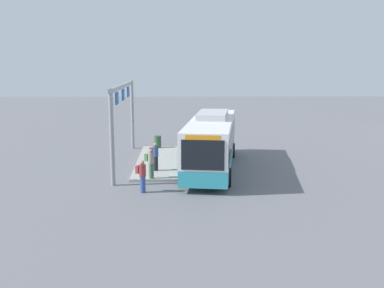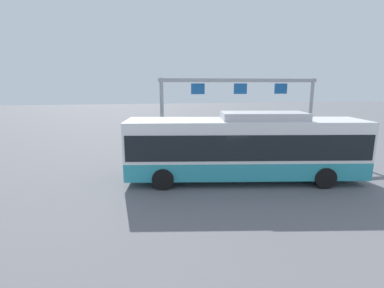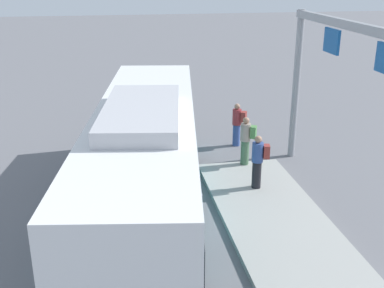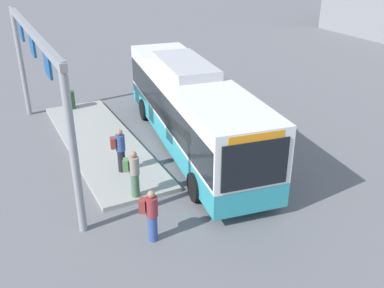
{
  "view_description": "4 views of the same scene",
  "coord_description": "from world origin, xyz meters",
  "px_view_note": "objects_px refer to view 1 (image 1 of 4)",
  "views": [
    {
      "loc": [
        27.32,
        -1.97,
        6.51
      ],
      "look_at": [
        1.27,
        -1.24,
        1.8
      ],
      "focal_mm": 42.28,
      "sensor_mm": 36.0,
      "label": 1
    },
    {
      "loc": [
        4.89,
        13.11,
        4.78
      ],
      "look_at": [
        2.44,
        -1.22,
        1.72
      ],
      "focal_mm": 26.53,
      "sensor_mm": 36.0,
      "label": 2
    },
    {
      "loc": [
        -11.74,
        0.79,
        6.5
      ],
      "look_at": [
        2.04,
        -1.58,
        1.31
      ],
      "focal_mm": 44.77,
      "sensor_mm": 36.0,
      "label": 3
    },
    {
      "loc": [
        14.75,
        -7.49,
        8.02
      ],
      "look_at": [
        2.13,
        -1.06,
        1.23
      ],
      "focal_mm": 40.63,
      "sensor_mm": 36.0,
      "label": 4
    }
  ],
  "objects_px": {
    "person_waiting_mid": "(155,156)",
    "trash_bin": "(158,142)",
    "bus_main": "(212,140)",
    "person_waiting_near": "(151,163)",
    "person_boarding": "(142,175)"
  },
  "relations": [
    {
      "from": "person_waiting_mid",
      "to": "trash_bin",
      "type": "height_order",
      "value": "person_waiting_mid"
    },
    {
      "from": "bus_main",
      "to": "person_waiting_mid",
      "type": "bearing_deg",
      "value": -65.1
    },
    {
      "from": "bus_main",
      "to": "person_waiting_mid",
      "type": "height_order",
      "value": "bus_main"
    },
    {
      "from": "bus_main",
      "to": "person_waiting_near",
      "type": "xyz_separation_m",
      "value": [
        2.87,
        -3.58,
        -0.76
      ]
    },
    {
      "from": "person_waiting_near",
      "to": "person_waiting_mid",
      "type": "bearing_deg",
      "value": 111.45
    },
    {
      "from": "bus_main",
      "to": "person_waiting_mid",
      "type": "distance_m",
      "value": 3.66
    },
    {
      "from": "trash_bin",
      "to": "bus_main",
      "type": "bearing_deg",
      "value": 29.61
    },
    {
      "from": "person_boarding",
      "to": "person_waiting_near",
      "type": "relative_size",
      "value": 1.0
    },
    {
      "from": "trash_bin",
      "to": "person_boarding",
      "type": "bearing_deg",
      "value": -1.23
    },
    {
      "from": "person_boarding",
      "to": "person_waiting_mid",
      "type": "xyz_separation_m",
      "value": [
        -4.08,
        0.45,
        0.16
      ]
    },
    {
      "from": "person_boarding",
      "to": "trash_bin",
      "type": "relative_size",
      "value": 1.86
    },
    {
      "from": "person_waiting_mid",
      "to": "trash_bin",
      "type": "distance_m",
      "value": 7.42
    },
    {
      "from": "trash_bin",
      "to": "person_waiting_mid",
      "type": "bearing_deg",
      "value": 1.55
    },
    {
      "from": "person_waiting_near",
      "to": "person_waiting_mid",
      "type": "distance_m",
      "value": 1.85
    },
    {
      "from": "person_boarding",
      "to": "trash_bin",
      "type": "height_order",
      "value": "person_boarding"
    }
  ]
}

